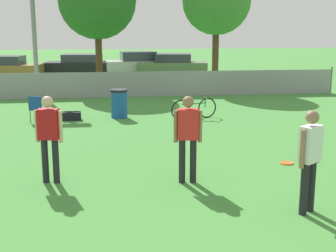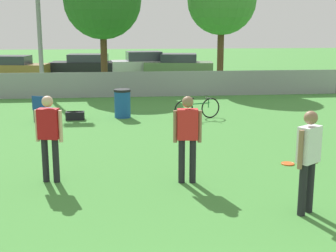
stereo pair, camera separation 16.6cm
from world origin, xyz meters
The scene contains 15 objects.
fence_backline centered at (0.00, 18.00, 0.55)m, with size 18.99×0.07×1.21m.
tree_near_pole centered at (-1.13, 20.64, 4.22)m, with size 3.68×3.68×6.08m.
tree_far_right centered at (4.55, 20.44, 4.23)m, with size 3.32×3.32×5.92m.
player_defender_red centered at (-1.88, 6.81, 1.01)m, with size 0.55×0.31×1.74m.
player_thrower_red centered at (0.82, 6.47, 1.01)m, with size 0.56×0.26×1.74m.
player_receiver_white centered at (2.54, 4.70, 1.01)m, with size 0.47×0.41×1.74m.
frisbee_disc centered at (3.27, 7.46, 0.01)m, with size 0.30×0.30×0.03m.
folding_chair_sideline centered at (-2.99, 12.93, 0.49)m, with size 0.62×0.63×0.86m.
bicycle_sideline centered at (2.11, 12.79, 0.36)m, with size 1.62×0.63×0.74m.
trash_bin centered at (-0.37, 13.38, 0.49)m, with size 0.57×0.57×0.96m.
gear_bag_sideline centered at (-1.94, 13.15, 0.14)m, with size 0.60×0.33×0.30m.
parked_car_tan centered at (-6.74, 25.97, 0.65)m, with size 4.47×2.33×1.34m.
parked_car_dark centered at (-2.29, 27.29, 0.66)m, with size 4.72×2.14×1.32m.
parked_car_silver centered at (1.14, 26.83, 0.71)m, with size 4.16×2.09×1.49m.
parked_car_olive centered at (3.24, 26.14, 0.68)m, with size 4.34×2.38×1.38m.
Camera 1 is at (-0.69, -2.32, 3.08)m, focal length 50.00 mm.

